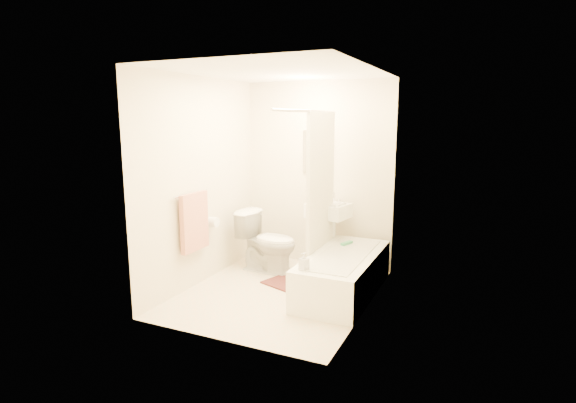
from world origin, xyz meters
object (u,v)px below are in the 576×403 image
at_px(sink, 329,234).
at_px(toilet, 268,242).
at_px(bathtub, 343,274).
at_px(soap_bottle, 304,261).
at_px(bath_mat, 290,284).

bearing_deg(sink, toilet, -143.86).
relative_size(toilet, bathtub, 0.49).
distance_m(toilet, sink, 0.78).
bearing_deg(sink, bathtub, -48.05).
height_order(toilet, soap_bottle, toilet).
height_order(bathtub, soap_bottle, soap_bottle).
bearing_deg(toilet, bathtub, -100.50).
bearing_deg(bathtub, sink, 121.98).
xyz_separation_m(sink, bathtub, (0.41, -0.65, -0.26)).
relative_size(bathtub, bath_mat, 2.75).
bearing_deg(toilet, sink, -58.63).
xyz_separation_m(toilet, bathtub, (1.10, -0.31, -0.16)).
xyz_separation_m(bathtub, bath_mat, (-0.65, -0.02, -0.21)).
distance_m(sink, bath_mat, 0.85).
relative_size(toilet, sink, 0.81).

